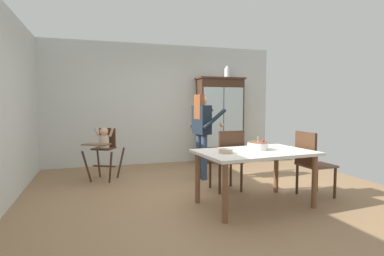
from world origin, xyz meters
name	(u,v)px	position (x,y,z in m)	size (l,w,h in m)	color
ground_plane	(200,194)	(0.00, 0.00, 0.00)	(6.24, 6.24, 0.00)	#93704C
wall_back	(163,104)	(0.00, 2.63, 1.35)	(5.32, 0.06, 2.70)	silver
china_cabinet	(220,120)	(1.32, 2.37, 0.99)	(1.10, 0.48, 1.97)	#422819
ceramic_vase	(227,73)	(1.49, 2.37, 2.09)	(0.13, 0.13, 0.27)	white
high_chair_with_toddler	(104,144)	(-1.35, 1.33, 0.65)	(0.77, 0.83, 0.95)	#422819
adult_person	(202,126)	(0.35, 0.90, 0.97)	(0.59, 0.58, 1.53)	#33425B
dining_table	(255,158)	(0.53, -0.72, 0.65)	(1.59, 1.10, 0.74)	silver
birthday_cake	(258,146)	(0.62, -0.64, 0.79)	(0.28, 0.28, 0.19)	white
serving_bowl	(226,151)	(0.08, -0.77, 0.77)	(0.18, 0.18, 0.06)	#C6AD93
dining_chair_far_side	(228,156)	(0.46, -0.02, 0.56)	(0.45, 0.45, 0.96)	#422819
dining_chair_right_end	(311,159)	(1.50, -0.63, 0.56)	(0.46, 0.46, 0.96)	#422819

